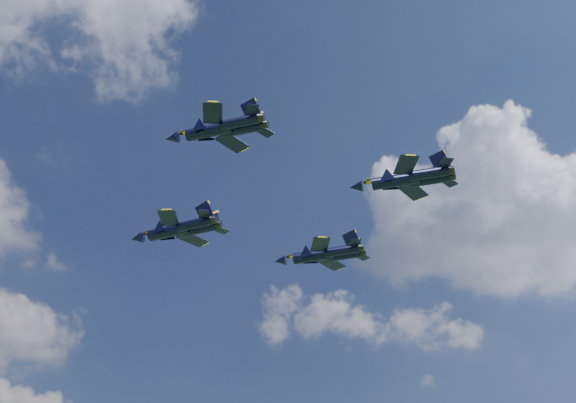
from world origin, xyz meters
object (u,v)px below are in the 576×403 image
Objects in this scene: jet_right at (311,256)px; jet_slot at (392,181)px; jet_lead at (166,232)px; jet_left at (206,131)px.

jet_right is 1.07× the size of jet_slot.
jet_lead is 1.00× the size of jet_right.
jet_lead is 22.90m from jet_left.
jet_slot reaches higher than jet_lead.
jet_lead is at bearing 138.15° from jet_right.
jet_slot is (26.82, -2.61, 0.35)m from jet_left.
jet_slot is (22.20, -24.92, 2.63)m from jet_lead.
jet_right is at bearing 41.57° from jet_slot.
jet_left reaches higher than jet_lead.
jet_left is at bearing -137.28° from jet_lead.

